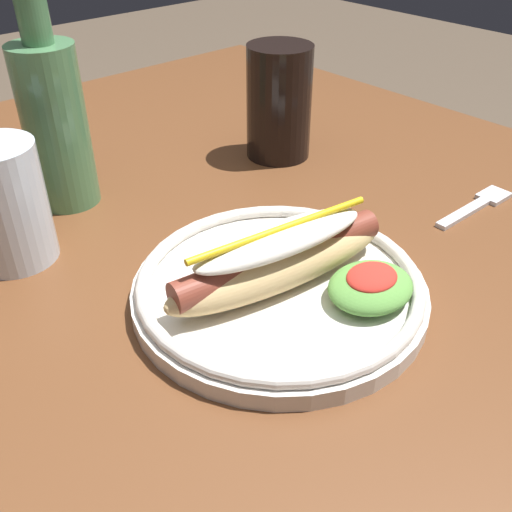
{
  "coord_description": "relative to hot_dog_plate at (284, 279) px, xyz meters",
  "views": [
    {
      "loc": [
        -0.22,
        -0.41,
        1.06
      ],
      "look_at": [
        0.06,
        -0.1,
        0.77
      ],
      "focal_mm": 41.06,
      "sensor_mm": 36.0,
      "label": 1
    }
  ],
  "objects": [
    {
      "name": "hot_dog_plate",
      "position": [
        0.0,
        0.0,
        0.0
      ],
      "size": [
        0.25,
        0.25,
        0.08
      ],
      "color": "silver",
      "rests_on": "dining_table"
    },
    {
      "name": "dining_table",
      "position": [
        -0.06,
        0.13,
        -0.12
      ],
      "size": [
        1.15,
        1.03,
        0.74
      ],
      "color": "brown",
      "rests_on": "ground_plane"
    },
    {
      "name": "fork",
      "position": [
        0.27,
        -0.03,
        -0.02
      ],
      "size": [
        0.12,
        0.03,
        0.0
      ],
      "rotation": [
        0.0,
        0.0,
        -0.02
      ],
      "color": "silver",
      "rests_on": "dining_table"
    },
    {
      "name": "soda_cup",
      "position": [
        0.2,
        0.22,
        0.05
      ],
      "size": [
        0.08,
        0.08,
        0.14
      ],
      "primitive_type": "cylinder",
      "color": "black",
      "rests_on": "dining_table"
    },
    {
      "name": "glass_bottle",
      "position": [
        -0.05,
        0.29,
        0.07
      ],
      "size": [
        0.07,
        0.07,
        0.25
      ],
      "color": "#4C7F51",
      "rests_on": "dining_table"
    },
    {
      "name": "water_cup",
      "position": [
        -0.14,
        0.22,
        0.04
      ],
      "size": [
        0.08,
        0.08,
        0.12
      ],
      "primitive_type": "cylinder",
      "color": "silver",
      "rests_on": "dining_table"
    }
  ]
}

